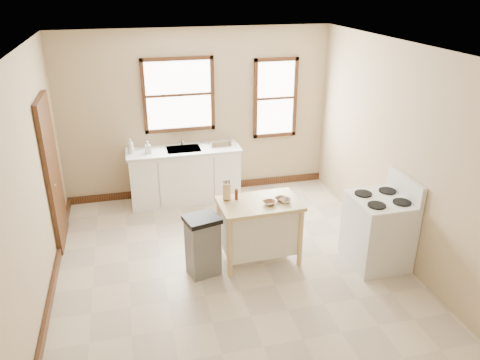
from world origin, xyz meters
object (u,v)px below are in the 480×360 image
at_px(gas_stove, 379,222).
at_px(pepper_grinder, 236,194).
at_px(bowl_b, 282,199).
at_px(dish_rack, 220,143).
at_px(soap_bottle_a, 131,146).
at_px(bowl_a, 270,203).
at_px(knife_block, 227,192).
at_px(trash_bin, 203,246).
at_px(soap_bottle_b, 148,147).
at_px(kitchen_island, 259,231).
at_px(bowl_c, 285,200).

bearing_deg(gas_stove, pepper_grinder, 161.90).
bearing_deg(bowl_b, dish_rack, 100.05).
xyz_separation_m(soap_bottle_a, bowl_a, (1.65, -2.15, -0.17)).
distance_m(knife_block, trash_bin, 0.75).
relative_size(soap_bottle_b, gas_stove, 0.17).
height_order(bowl_b, trash_bin, bowl_b).
bearing_deg(kitchen_island, trash_bin, -171.20).
bearing_deg(knife_block, trash_bin, -124.61).
bearing_deg(gas_stove, bowl_c, 163.05).
height_order(soap_bottle_b, bowl_c, soap_bottle_b).
bearing_deg(knife_block, gas_stove, -2.67).
xyz_separation_m(soap_bottle_a, dish_rack, (1.46, 0.02, -0.08)).
bearing_deg(bowl_b, knife_block, 162.72).
xyz_separation_m(kitchen_island, pepper_grinder, (-0.27, 0.14, 0.50)).
height_order(soap_bottle_a, bowl_c, soap_bottle_a).
xyz_separation_m(bowl_a, gas_stove, (1.38, -0.34, -0.27)).
distance_m(kitchen_island, pepper_grinder, 0.59).
bearing_deg(trash_bin, kitchen_island, -3.46).
xyz_separation_m(pepper_grinder, bowl_c, (0.60, -0.22, -0.05)).
bearing_deg(pepper_grinder, gas_stove, -18.10).
xyz_separation_m(soap_bottle_b, kitchen_island, (1.28, -2.00, -0.59)).
bearing_deg(bowl_a, soap_bottle_b, 123.39).
distance_m(kitchen_island, gas_stove, 1.56).
height_order(kitchen_island, knife_block, knife_block).
bearing_deg(bowl_a, gas_stove, -13.92).
bearing_deg(kitchen_island, knife_block, 153.40).
bearing_deg(bowl_c, trash_bin, -176.78).
bearing_deg(bowl_a, trash_bin, -176.83).
bearing_deg(gas_stove, soap_bottle_b, 138.56).
xyz_separation_m(kitchen_island, trash_bin, (-0.78, -0.14, -0.02)).
bearing_deg(dish_rack, pepper_grinder, -116.87).
distance_m(pepper_grinder, bowl_c, 0.64).
xyz_separation_m(knife_block, bowl_c, (0.71, -0.26, -0.08)).
distance_m(soap_bottle_a, kitchen_island, 2.64).
xyz_separation_m(trash_bin, gas_stove, (2.27, -0.29, 0.20)).
bearing_deg(gas_stove, soap_bottle_a, 140.52).
distance_m(bowl_c, gas_stove, 1.25).
height_order(bowl_b, gas_stove, gas_stove).
bearing_deg(soap_bottle_a, gas_stove, -26.97).
xyz_separation_m(soap_bottle_b, dish_rack, (1.19, 0.08, -0.05)).
relative_size(kitchen_island, knife_block, 5.23).
xyz_separation_m(soap_bottle_a, knife_block, (1.15, -1.88, -0.09)).
xyz_separation_m(soap_bottle_a, kitchen_island, (1.54, -2.06, -0.62)).
xyz_separation_m(soap_bottle_a, pepper_grinder, (1.27, -1.92, -0.11)).
height_order(kitchen_island, bowl_c, bowl_c).
relative_size(bowl_a, trash_bin, 0.21).
relative_size(soap_bottle_a, pepper_grinder, 1.64).
distance_m(soap_bottle_b, kitchen_island, 2.45).
distance_m(kitchen_island, bowl_b, 0.53).
relative_size(knife_block, gas_stove, 0.17).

